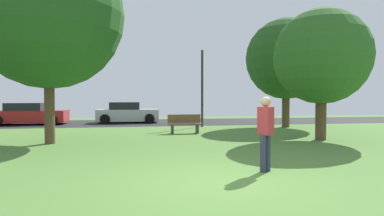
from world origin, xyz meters
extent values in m
plane|color=#547F38|center=(0.00, 0.00, 0.00)|extent=(44.00, 44.00, 0.00)
cube|color=#28282B|center=(0.00, 16.00, 0.00)|extent=(44.00, 6.40, 0.01)
cylinder|color=brown|center=(-4.80, 6.38, 1.53)|extent=(0.36, 0.36, 3.05)
sphere|color=#23511E|center=(-4.80, 6.38, 4.77)|extent=(5.49, 5.49, 5.49)
cylinder|color=brown|center=(5.74, 5.68, 1.14)|extent=(0.42, 0.42, 2.28)
sphere|color=#2D6023|center=(5.74, 5.68, 3.37)|extent=(3.83, 3.83, 3.83)
cylinder|color=brown|center=(6.94, 11.18, 1.33)|extent=(0.43, 0.43, 2.66)
sphere|color=#23511E|center=(6.94, 11.18, 3.96)|extent=(4.65, 4.65, 4.65)
cylinder|color=#2D334C|center=(1.36, 0.80, 0.43)|extent=(0.14, 0.14, 0.86)
cylinder|color=#2D334C|center=(1.22, 0.72, 0.43)|extent=(0.14, 0.14, 0.86)
cube|color=#B72D38|center=(1.29, 0.76, 1.18)|extent=(0.35, 0.39, 0.64)
sphere|color=tan|center=(1.29, 0.76, 1.61)|extent=(0.23, 0.23, 0.23)
cube|color=#B21E1E|center=(-8.32, 15.65, 0.52)|extent=(4.46, 1.89, 0.75)
cube|color=black|center=(-8.55, 15.65, 1.14)|extent=(2.14, 1.66, 0.48)
cylinder|color=black|center=(-6.76, 16.60, 0.32)|extent=(0.64, 0.22, 0.64)
cylinder|color=black|center=(-6.76, 14.71, 0.32)|extent=(0.64, 0.22, 0.64)
cylinder|color=black|center=(-9.88, 16.60, 0.32)|extent=(0.64, 0.22, 0.64)
cube|color=#B7B7BC|center=(-2.20, 16.08, 0.53)|extent=(4.10, 1.87, 0.77)
cube|color=black|center=(-2.41, 16.08, 1.16)|extent=(1.97, 1.65, 0.49)
cylinder|color=black|center=(-0.77, 17.02, 0.32)|extent=(0.64, 0.22, 0.64)
cylinder|color=black|center=(-0.77, 15.15, 0.32)|extent=(0.64, 0.22, 0.64)
cylinder|color=black|center=(-3.64, 17.02, 0.32)|extent=(0.64, 0.22, 0.64)
cylinder|color=black|center=(-3.64, 15.15, 0.32)|extent=(0.64, 0.22, 0.64)
cube|color=brown|center=(0.64, 8.86, 0.45)|extent=(1.60, 0.44, 0.06)
cube|color=brown|center=(0.64, 9.06, 0.70)|extent=(1.60, 0.06, 0.40)
cube|color=#333338|center=(1.24, 8.86, 0.23)|extent=(0.10, 0.40, 0.45)
cube|color=#333338|center=(0.04, 8.86, 0.23)|extent=(0.10, 0.40, 0.45)
cylinder|color=#2D2D33|center=(2.18, 12.20, 2.25)|extent=(0.14, 0.14, 4.50)
camera|label=1|loc=(-1.64, -6.15, 1.70)|focal=29.90mm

